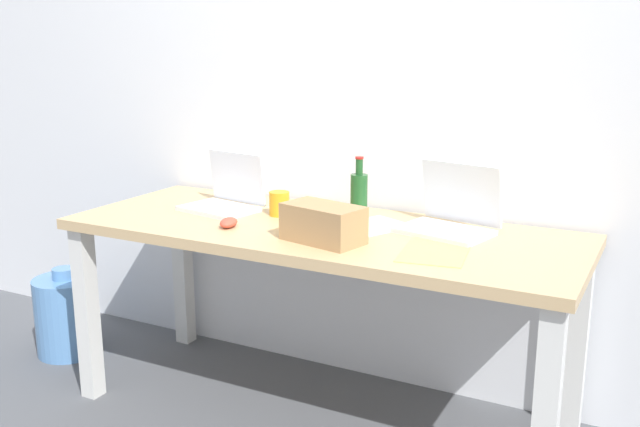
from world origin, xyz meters
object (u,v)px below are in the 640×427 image
at_px(cardboard_box, 323,223).
at_px(laptop_right, 450,217).
at_px(beer_bottle, 359,195).
at_px(coffee_mug, 279,204).
at_px(desk, 320,251).
at_px(laptop_left, 225,197).
at_px(computer_mouse, 229,223).
at_px(water_cooler_jug, 67,315).

bearing_deg(cardboard_box, laptop_right, 43.40).
height_order(beer_bottle, coffee_mug, beer_bottle).
relative_size(desk, cardboard_box, 6.99).
distance_m(laptop_left, computer_mouse, 0.29).
distance_m(cardboard_box, water_cooler_jug, 1.55).
distance_m(laptop_right, beer_bottle, 0.38).
distance_m(laptop_right, water_cooler_jug, 1.88).
distance_m(desk, coffee_mug, 0.28).
height_order(desk, laptop_right, laptop_right).
height_order(computer_mouse, coffee_mug, coffee_mug).
xyz_separation_m(laptop_left, computer_mouse, (0.17, -0.23, -0.03)).
xyz_separation_m(computer_mouse, coffee_mug, (0.07, 0.24, 0.03)).
height_order(laptop_right, coffee_mug, laptop_right).
relative_size(computer_mouse, cardboard_box, 0.36).
relative_size(desk, beer_bottle, 7.92).
height_order(desk, beer_bottle, beer_bottle).
height_order(laptop_right, beer_bottle, laptop_right).
bearing_deg(cardboard_box, computer_mouse, 178.19).
bearing_deg(desk, laptop_left, 171.63).
bearing_deg(computer_mouse, water_cooler_jug, 157.98).
distance_m(desk, cardboard_box, 0.26).
bearing_deg(coffee_mug, desk, -20.02).
xyz_separation_m(beer_bottle, computer_mouse, (-0.37, -0.34, -0.08)).
height_order(computer_mouse, water_cooler_jug, computer_mouse).
bearing_deg(laptop_left, water_cooler_jug, -172.09).
relative_size(desk, water_cooler_jug, 4.64).
relative_size(computer_mouse, water_cooler_jug, 0.24).
relative_size(desk, laptop_left, 5.82).
relative_size(laptop_left, laptop_right, 0.91).
bearing_deg(laptop_right, beer_bottle, 176.35).
bearing_deg(laptop_left, beer_bottle, 11.13).
bearing_deg(coffee_mug, beer_bottle, 17.78).
bearing_deg(cardboard_box, laptop_left, 157.01).
bearing_deg(laptop_right, coffee_mug, -173.85).
relative_size(desk, computer_mouse, 19.20).
height_order(desk, laptop_left, laptop_left).
xyz_separation_m(desk, water_cooler_jug, (-1.31, -0.05, -0.48)).
relative_size(desk, coffee_mug, 20.21).
height_order(desk, water_cooler_jug, desk).
height_order(desk, computer_mouse, computer_mouse).
bearing_deg(desk, beer_bottle, 66.52).
xyz_separation_m(beer_bottle, coffee_mug, (-0.30, -0.10, -0.05)).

